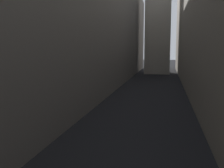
% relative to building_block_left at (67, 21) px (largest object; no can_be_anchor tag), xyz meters
% --- Properties ---
extents(ground_plane, '(264.00, 264.00, 0.00)m').
position_rel_building_block_left_xyz_m(ground_plane, '(13.24, -2.00, -11.07)').
color(ground_plane, black).
extents(building_block_left, '(15.49, 108.00, 22.14)m').
position_rel_building_block_left_xyz_m(building_block_left, '(0.00, 0.00, 0.00)').
color(building_block_left, slate).
rests_on(building_block_left, ground).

